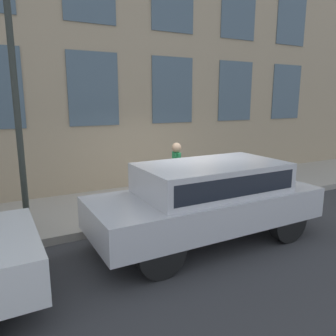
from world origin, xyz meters
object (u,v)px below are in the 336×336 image
person (176,167)px  street_lamp (13,66)px  fire_hydrant (159,195)px  parked_truck_silver_near (208,196)px

person → street_lamp: 4.25m
fire_hydrant → street_lamp: street_lamp is taller
person → parked_truck_silver_near: bearing=-19.8°
person → street_lamp: bearing=-92.7°
person → street_lamp: street_lamp is taller
person → street_lamp: (-0.27, 3.59, 2.26)m
fire_hydrant → person: 1.00m
parked_truck_silver_near → street_lamp: bearing=60.3°
fire_hydrant → person: (0.45, -0.73, 0.53)m
fire_hydrant → street_lamp: bearing=86.5°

